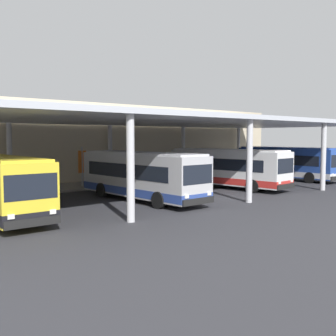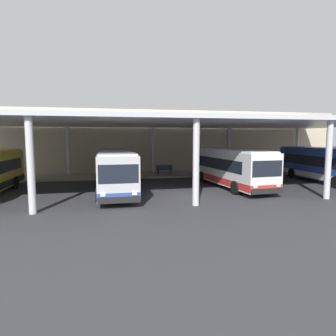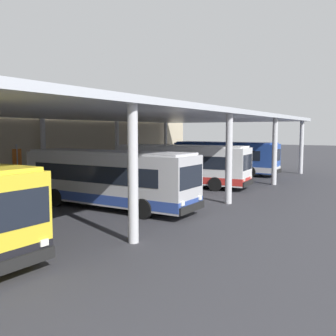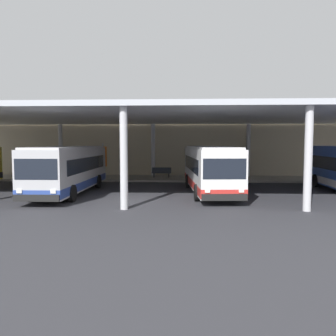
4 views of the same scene
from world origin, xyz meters
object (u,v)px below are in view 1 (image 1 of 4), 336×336
object	(u,v)px
bus_far_bay	(288,163)
bench_waiting	(129,175)
bus_second_bay	(141,175)
banner_sign	(82,164)
bus_middle_bay	(228,168)

from	to	relation	value
bus_far_bay	bench_waiting	bearing A→B (deg)	149.45
bus_second_bay	banner_sign	xyz separation A→B (m)	(0.29, 8.24, 0.32)
bus_middle_bay	bench_waiting	xyz separation A→B (m)	(-3.86, 8.39, -0.99)
bus_middle_bay	bench_waiting	distance (m)	9.29
bus_second_bay	bench_waiting	world-z (taller)	bus_second_bay
bus_middle_bay	bench_waiting	size ratio (longest dim) A/B	5.94
bus_far_bay	bus_middle_bay	bearing A→B (deg)	-177.01
bus_second_bay	bench_waiting	xyz separation A→B (m)	(5.58, 9.12, -0.99)
bench_waiting	banner_sign	xyz separation A→B (m)	(-5.30, -0.88, 1.32)
bus_second_bay	bus_far_bay	bearing A→B (deg)	3.69
bus_second_bay	banner_sign	bearing A→B (deg)	88.01
bus_far_bay	bus_second_bay	bearing A→B (deg)	-176.31
bus_far_bay	banner_sign	xyz separation A→B (m)	(-18.68, 7.02, 0.32)
banner_sign	bench_waiting	bearing A→B (deg)	9.40
bus_second_bay	banner_sign	world-z (taller)	banner_sign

